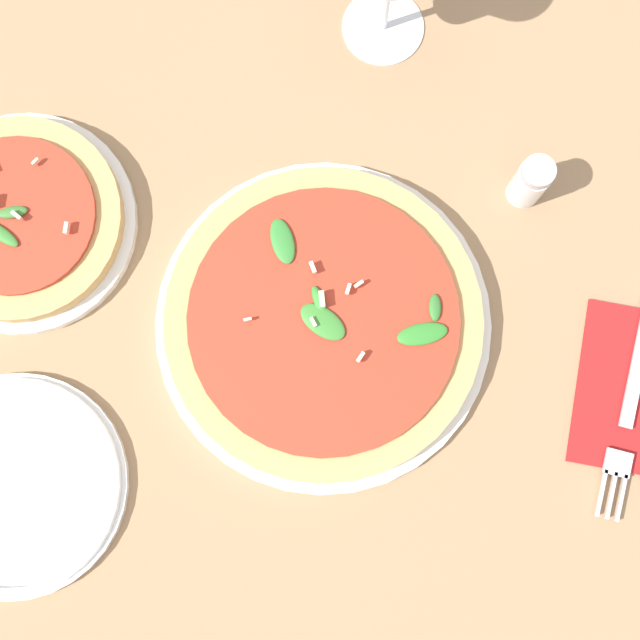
{
  "coord_description": "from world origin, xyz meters",
  "views": [
    {
      "loc": [
        0.08,
        0.0,
        0.82
      ],
      "look_at": [
        -0.04,
        -0.02,
        0.03
      ],
      "focal_mm": 50.0,
      "sensor_mm": 36.0,
      "label": 1
    }
  ],
  "objects": [
    {
      "name": "pizza_personal_side",
      "position": [
        -0.07,
        -0.32,
        0.02
      ],
      "size": [
        0.21,
        0.21,
        0.05
      ],
      "color": "white",
      "rests_on": "ground_plane"
    },
    {
      "name": "shaker_pepper",
      "position": [
        -0.2,
        0.13,
        0.03
      ],
      "size": [
        0.03,
        0.03,
        0.07
      ],
      "color": "silver",
      "rests_on": "ground_plane"
    },
    {
      "name": "pizza_arugula_main",
      "position": [
        -0.04,
        -0.02,
        0.02
      ],
      "size": [
        0.31,
        0.31,
        0.05
      ],
      "color": "white",
      "rests_on": "ground_plane"
    },
    {
      "name": "side_plate_white",
      "position": [
        0.16,
        -0.26,
        0.01
      ],
      "size": [
        0.2,
        0.2,
        0.02
      ],
      "color": "white",
      "rests_on": "ground_plane"
    },
    {
      "name": "napkin",
      "position": [
        -0.04,
        0.26,
        0.0
      ],
      "size": [
        0.15,
        0.1,
        0.01
      ],
      "rotation": [
        0.0,
        0.0,
        0.03
      ],
      "color": "#B21E1E",
      "rests_on": "ground_plane"
    },
    {
      "name": "ground_plane",
      "position": [
        0.0,
        0.0,
        0.0
      ],
      "size": [
        6.0,
        6.0,
        0.0
      ],
      "primitive_type": "plane",
      "color": "#9E7A56"
    },
    {
      "name": "fork",
      "position": [
        -0.03,
        0.26,
        0.01
      ],
      "size": [
        0.22,
        0.02,
        0.0
      ],
      "rotation": [
        0.0,
        0.0,
        -0.04
      ],
      "color": "silver",
      "rests_on": "ground_plane"
    }
  ]
}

